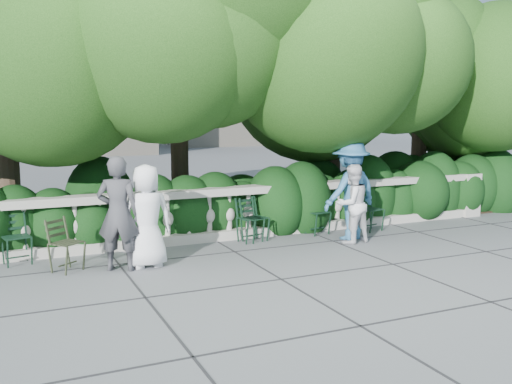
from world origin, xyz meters
name	(u,v)px	position (x,y,z in m)	size (l,w,h in m)	color
ground	(281,260)	(0.00, 0.00, 0.00)	(90.00, 90.00, 0.00)	#53555B
balustrade	(239,213)	(0.00, 1.80, 0.49)	(12.00, 0.44, 1.00)	#9E998E
shrub_hedge	(217,226)	(0.00, 3.00, 0.00)	(15.00, 2.60, 1.70)	black
tree_canopy	(243,38)	(0.69, 3.19, 3.96)	(15.04, 6.52, 6.78)	#3F3023
chair_a	(20,266)	(-3.94, 1.34, 0.00)	(0.44, 0.48, 0.84)	black
chair_c	(255,243)	(0.09, 1.26, 0.00)	(0.44, 0.48, 0.84)	black
chair_d	(260,243)	(0.21, 1.27, 0.00)	(0.44, 0.48, 0.84)	black
chair_e	(322,235)	(1.57, 1.33, 0.00)	(0.44, 0.48, 0.84)	black
chair_f	(376,232)	(2.74, 1.15, 0.00)	(0.44, 0.48, 0.84)	black
chair_weathered	(75,273)	(-3.20, 0.61, 0.00)	(0.44, 0.48, 0.84)	black
person_businessman	(147,216)	(-2.11, 0.47, 0.81)	(0.79, 0.52, 1.62)	white
person_woman_grey	(118,213)	(-2.54, 0.48, 0.89)	(0.65, 0.42, 1.77)	#3A3A3F
person_casual_man	(352,204)	(1.74, 0.56, 0.73)	(0.71, 0.56, 1.47)	silver
person_older_blue	(350,190)	(1.90, 0.85, 0.94)	(1.22, 0.70, 1.89)	teal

